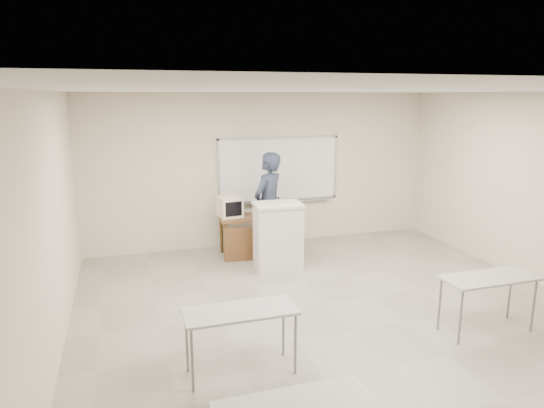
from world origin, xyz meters
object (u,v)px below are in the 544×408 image
object	(u,v)px
instructor_desk	(256,229)
mouse	(264,214)
whiteboard	(279,170)
laptop	(272,210)
keyboard	(289,204)
presenter	(268,206)
crt_monitor	(229,207)
podium	(278,236)

from	to	relation	value
instructor_desk	mouse	bearing A→B (deg)	42.05
whiteboard	mouse	xyz separation A→B (m)	(-0.50, -0.62, -0.71)
instructor_desk	laptop	distance (m)	0.56
laptop	keyboard	bearing A→B (deg)	-93.47
mouse	presenter	distance (m)	0.32
presenter	mouse	bearing A→B (deg)	-126.15
keyboard	crt_monitor	bearing A→B (deg)	119.23
crt_monitor	keyboard	size ratio (longest dim) A/B	1.13
instructor_desk	podium	bearing A→B (deg)	-70.34
instructor_desk	keyboard	xyz separation A→B (m)	(0.35, -0.81, 0.64)
laptop	mouse	world-z (taller)	laptop
whiteboard	podium	size ratio (longest dim) A/B	2.16
laptop	presenter	xyz separation A→B (m)	(-0.19, -0.35, 0.17)
instructor_desk	keyboard	distance (m)	1.09
laptop	presenter	size ratio (longest dim) A/B	0.19
keyboard	presenter	world-z (taller)	presenter
podium	mouse	xyz separation A→B (m)	(-0.00, 0.85, 0.19)
podium	keyboard	distance (m)	0.61
podium	crt_monitor	bearing A→B (deg)	128.52
laptop	keyboard	xyz separation A→B (m)	(-0.05, -1.08, 0.35)
instructor_desk	presenter	distance (m)	0.51
mouse	podium	bearing A→B (deg)	-90.38
instructor_desk	keyboard	bearing A→B (deg)	-63.14
whiteboard	crt_monitor	bearing A→B (deg)	-154.62
crt_monitor	mouse	size ratio (longest dim) A/B	4.49
crt_monitor	mouse	world-z (taller)	crt_monitor
keyboard	presenter	distance (m)	0.76
whiteboard	presenter	size ratio (longest dim) A/B	1.27
podium	keyboard	bearing A→B (deg)	-34.98
mouse	crt_monitor	bearing A→B (deg)	172.95
keyboard	presenter	bearing A→B (deg)	92.66
whiteboard	instructor_desk	xyz separation A→B (m)	(-0.70, -0.78, -0.96)
laptop	mouse	bearing A→B (deg)	-152.43
keyboard	instructor_desk	bearing A→B (deg)	105.37
mouse	keyboard	xyz separation A→B (m)	(0.15, -0.97, 0.39)
presenter	crt_monitor	bearing A→B (deg)	-65.22
crt_monitor	mouse	xyz separation A→B (m)	(0.64, -0.08, -0.16)
instructor_desk	mouse	size ratio (longest dim) A/B	12.69
laptop	keyboard	distance (m)	1.13
whiteboard	podium	world-z (taller)	whiteboard
instructor_desk	keyboard	size ratio (longest dim) A/B	3.20
whiteboard	podium	bearing A→B (deg)	-108.81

